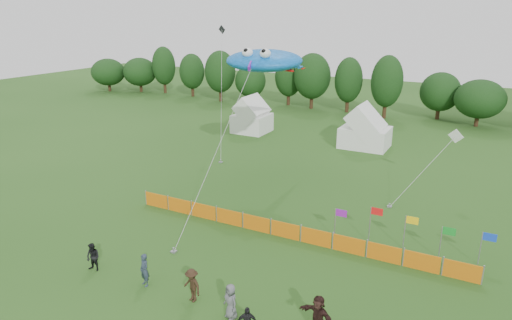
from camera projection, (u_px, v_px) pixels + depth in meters
The scene contains 14 objects.
ground at pixel (199, 293), 22.47m from camera, with size 160.00×160.00×0.00m, color #234C16.
treeline at pixel (409, 87), 58.29m from camera, with size 104.57×8.78×8.36m.
tent_left at pixel (252, 117), 52.44m from camera, with size 3.84×3.84×3.39m.
tent_right at pixel (365, 131), 46.42m from camera, with size 4.83×3.86×3.41m.
barrier_fence at pixel (285, 230), 27.90m from camera, with size 21.90×0.06×1.00m.
flag_row at pixel (407, 228), 26.13m from camera, with size 8.73×0.72×2.29m.
spectator_a at pixel (144, 270), 22.89m from camera, with size 0.63×0.42×1.74m, color #273342.
spectator_b at pixel (93, 257), 24.24m from camera, with size 0.77×0.60×1.57m, color black.
spectator_c at pixel (192, 285), 21.64m from camera, with size 1.10×0.63×1.70m, color black.
spectator_e at pixel (231, 301), 20.46m from camera, with size 0.82×0.53×1.68m, color #57575C.
spectator_f at pixel (318, 315), 19.34m from camera, with size 1.74×0.55×1.88m, color black.
stingray_kite at pixel (267, 60), 35.10m from camera, with size 6.86×21.14×10.78m.
small_kite_white at pixel (437, 157), 32.95m from camera, with size 4.13×4.66×5.20m.
small_kite_dark at pixel (221, 80), 44.16m from camera, with size 4.20×6.76×12.05m.
Camera 1 is at (11.50, -15.82, 13.18)m, focal length 32.00 mm.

